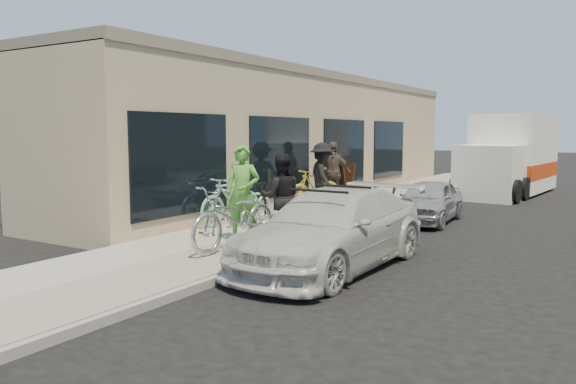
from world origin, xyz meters
The scene contains 17 objects.
ground centered at (0.00, 0.00, 0.00)m, with size 120.00×120.00×0.00m, color black.
sidewalk centered at (-2.00, 3.00, 0.07)m, with size 3.00×34.00×0.15m, color #9F998F.
curb centered at (-0.45, 3.00, 0.07)m, with size 0.12×34.00×0.13m, color gray.
storefront centered at (-5.24, 7.99, 2.12)m, with size 3.60×20.00×4.22m.
bike_rack centered at (-3.10, 2.25, 0.68)m, with size 0.21×0.61×0.89m.
sandwich_board centered at (-3.33, 7.40, 0.72)m, with size 0.81×0.82×1.12m.
sedan_white centered at (0.56, -0.77, 0.66)m, with size 2.04×4.64×1.37m.
sedan_silver centered at (0.43, 4.83, 0.54)m, with size 1.29×3.20×1.09m, color #ABAAAF.
moving_truck centered at (0.92, 12.81, 1.30)m, with size 2.71×6.11×2.92m.
tandem_bike centered at (-1.33, -0.96, 0.74)m, with size 0.79×2.25×1.18m, color #AFAFB1.
woman_rider centered at (-1.67, -0.28, 1.10)m, with size 0.69×0.45×1.89m, color #4E9D34.
man_standing centered at (-1.07, 0.18, 1.01)m, with size 0.83×0.65×1.71m, color black.
cruiser_bike_a centered at (-3.08, 1.18, 0.72)m, with size 0.54×1.91×1.15m, color #7EBCA8.
cruiser_bike_b centered at (-2.79, 1.57, 0.62)m, with size 0.63×1.80×0.94m, color #7EBCA8.
cruiser_bike_c centered at (-2.78, 4.68, 0.72)m, with size 0.53×1.89×1.13m, color gold.
bystander_a centered at (-2.44, 4.45, 1.08)m, with size 1.20×0.69×1.85m, color black.
bystander_b centered at (-2.70, 5.55, 1.08)m, with size 1.09×0.45×1.86m, color #504139.
Camera 1 is at (4.83, -9.11, 2.30)m, focal length 35.00 mm.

